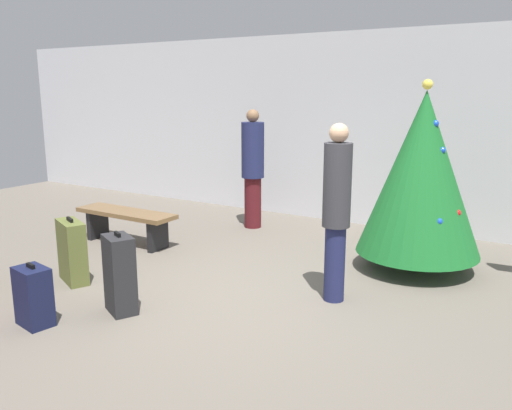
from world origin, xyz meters
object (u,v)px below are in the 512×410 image
object	(u,v)px
holiday_tree	(422,174)
traveller_1	(336,208)
suitcase_2	(72,252)
traveller_0	(253,166)
waiting_bench	(126,219)
suitcase_5	(33,296)
suitcase_3	(120,274)

from	to	relation	value
holiday_tree	traveller_1	size ratio (longest dim) A/B	1.24
holiday_tree	suitcase_2	bearing A→B (deg)	-142.38
traveller_0	waiting_bench	bearing A→B (deg)	-120.97
traveller_1	suitcase_2	distance (m)	3.02
holiday_tree	traveller_1	world-z (taller)	holiday_tree
suitcase_5	traveller_0	bearing A→B (deg)	92.27
traveller_0	traveller_1	bearing A→B (deg)	-42.36
holiday_tree	suitcase_2	distance (m)	4.16
suitcase_2	suitcase_5	distance (m)	1.15
traveller_0	suitcase_3	bearing A→B (deg)	-79.74
suitcase_3	traveller_0	bearing A→B (deg)	100.26
waiting_bench	suitcase_3	bearing A→B (deg)	-46.27
waiting_bench	suitcase_5	world-z (taller)	suitcase_5
traveller_0	suitcase_5	world-z (taller)	traveller_0
traveller_0	suitcase_5	bearing A→B (deg)	-87.73
holiday_tree	traveller_1	bearing A→B (deg)	-108.17
waiting_bench	traveller_0	distance (m)	2.12
traveller_1	suitcase_3	world-z (taller)	traveller_1
holiday_tree	traveller_1	xyz separation A→B (m)	(-0.47, -1.43, -0.20)
waiting_bench	traveller_0	size ratio (longest dim) A/B	0.84
traveller_0	suitcase_2	world-z (taller)	traveller_0
traveller_1	suitcase_2	xyz separation A→B (m)	(-2.76, -1.06, -0.63)
traveller_1	suitcase_5	distance (m)	3.03
waiting_bench	traveller_1	size ratio (longest dim) A/B	0.85
waiting_bench	suitcase_3	world-z (taller)	suitcase_3
traveller_1	suitcase_3	size ratio (longest dim) A/B	2.25
suitcase_2	waiting_bench	bearing A→B (deg)	112.38
traveller_0	suitcase_2	distance (m)	3.25
waiting_bench	traveller_0	bearing A→B (deg)	59.03
traveller_0	suitcase_3	world-z (taller)	traveller_0
traveller_1	suitcase_3	bearing A→B (deg)	-140.44
holiday_tree	waiting_bench	world-z (taller)	holiday_tree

